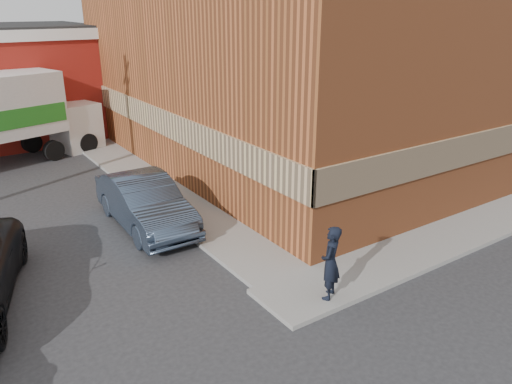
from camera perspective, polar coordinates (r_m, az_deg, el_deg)
ground at (r=12.55m, az=0.88°, el=-10.85°), size 90.00×90.00×0.00m
brick_building at (r=23.08m, az=5.63°, el=15.95°), size 14.25×18.25×9.36m
sidewalk_south at (r=17.04m, az=23.95°, el=-3.63°), size 16.00×1.80×0.12m
sidewalk_west at (r=20.07m, az=-12.55°, el=1.29°), size 1.80×18.00×0.12m
man at (r=11.65m, az=8.52°, el=-8.00°), size 0.78×0.73×1.80m
sedan at (r=15.83m, az=-12.56°, el=-1.18°), size 1.77×4.88×1.60m
box_truck at (r=23.92m, az=-26.88°, el=8.04°), size 8.14×4.31×3.85m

